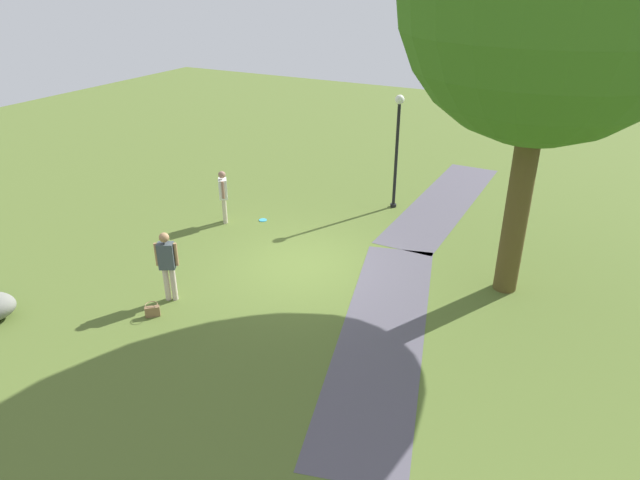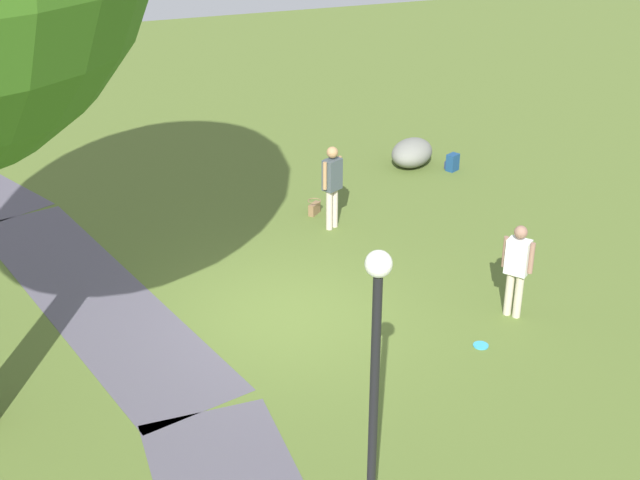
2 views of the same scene
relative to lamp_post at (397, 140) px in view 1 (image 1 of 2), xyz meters
The scene contains 8 objects.
ground_plane 5.33m from the lamp_post, ahead, with size 48.00×48.00×0.00m, color #52672A.
footpath_segment_near 2.85m from the lamp_post, 131.69° to the left, with size 8.02×1.83×0.01m.
footpath_segment_mid 7.41m from the lamp_post, 19.23° to the left, with size 8.18×3.74×0.01m.
lamp_post is the anchor object (origin of this frame).
woman_with_handbag 8.23m from the lamp_post, 18.24° to the right, with size 0.38×0.47×1.72m.
man_near_boulder 5.56m from the lamp_post, 49.23° to the right, with size 0.43×0.41×1.63m.
handbag_on_grass 9.07m from the lamp_post, 16.11° to the right, with size 0.38×0.38×0.31m.
frisbee_on_grass 4.82m from the lamp_post, 47.38° to the right, with size 0.24×0.24×0.02m.
Camera 1 is at (11.27, 6.35, 7.02)m, focal length 31.57 mm.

